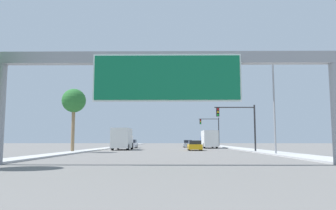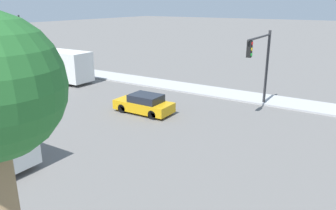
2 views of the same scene
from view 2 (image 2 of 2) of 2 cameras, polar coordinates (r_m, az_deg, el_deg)
sidewalk_right at (r=39.32m, az=-15.70°, el=5.72°), size 3.00×120.00×0.15m
car_far_center at (r=23.50m, az=-4.16°, el=0.17°), size 1.84×4.27×1.38m
truck_box_primary at (r=34.81m, az=-18.77°, el=6.53°), size 2.43×8.56×3.11m
traffic_light_near_intersection at (r=24.39m, az=15.96°, el=7.97°), size 4.90×0.32×5.66m
traffic_light_mid_block at (r=43.69m, az=-25.74°, el=11.22°), size 4.28×0.32×6.19m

